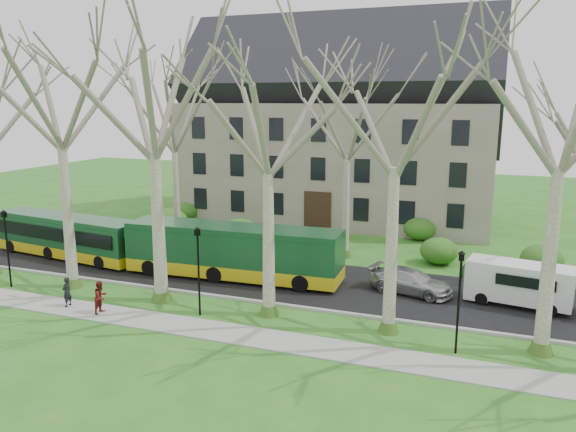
% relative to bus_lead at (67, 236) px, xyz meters
% --- Properties ---
extents(ground, '(120.00, 120.00, 0.00)m').
position_rel_bus_lead_xyz_m(ground, '(19.21, -4.96, -1.48)').
color(ground, '#226C1F').
rests_on(ground, ground).
extents(sidewalk, '(70.00, 2.00, 0.06)m').
position_rel_bus_lead_xyz_m(sidewalk, '(19.21, -7.46, -1.45)').
color(sidewalk, gray).
rests_on(sidewalk, ground).
extents(road, '(80.00, 8.00, 0.06)m').
position_rel_bus_lead_xyz_m(road, '(19.21, 0.54, -1.45)').
color(road, black).
rests_on(road, ground).
extents(curb, '(80.00, 0.25, 0.14)m').
position_rel_bus_lead_xyz_m(curb, '(19.21, -3.46, -1.41)').
color(curb, '#A5A39E').
rests_on(curb, ground).
extents(building, '(26.50, 12.20, 16.00)m').
position_rel_bus_lead_xyz_m(building, '(13.21, 19.04, 6.58)').
color(building, gray).
rests_on(building, ground).
extents(tree_row_verge, '(49.00, 7.00, 14.00)m').
position_rel_bus_lead_xyz_m(tree_row_verge, '(19.21, -4.66, 5.52)').
color(tree_row_verge, gray).
rests_on(tree_row_verge, ground).
extents(tree_row_far, '(33.00, 7.00, 12.00)m').
position_rel_bus_lead_xyz_m(tree_row_far, '(17.88, 6.04, 4.52)').
color(tree_row_far, gray).
rests_on(tree_row_far, ground).
extents(lamp_row, '(36.22, 0.22, 4.30)m').
position_rel_bus_lead_xyz_m(lamp_row, '(19.21, -5.96, 1.09)').
color(lamp_row, black).
rests_on(lamp_row, ground).
extents(hedges, '(30.60, 8.60, 2.00)m').
position_rel_bus_lead_xyz_m(hedges, '(14.55, 9.04, -0.48)').
color(hedges, '#2C5819').
rests_on(hedges, ground).
extents(bus_lead, '(11.60, 3.85, 2.85)m').
position_rel_bus_lead_xyz_m(bus_lead, '(0.00, 0.00, 0.00)').
color(bus_lead, '#134322').
rests_on(bus_lead, road).
extents(bus_follow, '(12.88, 3.23, 3.19)m').
position_rel_bus_lead_xyz_m(bus_follow, '(12.23, -0.20, 0.17)').
color(bus_follow, '#134322').
rests_on(bus_follow, road).
extents(sedan, '(4.81, 2.92, 1.30)m').
position_rel_bus_lead_xyz_m(sedan, '(22.37, 0.71, -0.77)').
color(sedan, '#A3A4A8').
rests_on(sedan, road).
extents(van_a, '(5.26, 2.63, 2.19)m').
position_rel_bus_lead_xyz_m(van_a, '(27.74, 0.74, -0.33)').
color(van_a, silver).
rests_on(van_a, road).
extents(pedestrian_a, '(0.39, 0.57, 1.52)m').
position_rel_bus_lead_xyz_m(pedestrian_a, '(6.43, -7.37, -0.66)').
color(pedestrian_a, black).
rests_on(pedestrian_a, sidewalk).
extents(pedestrian_b, '(0.62, 0.78, 1.59)m').
position_rel_bus_lead_xyz_m(pedestrian_b, '(8.60, -7.49, -0.63)').
color(pedestrian_b, '#591414').
rests_on(pedestrian_b, sidewalk).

